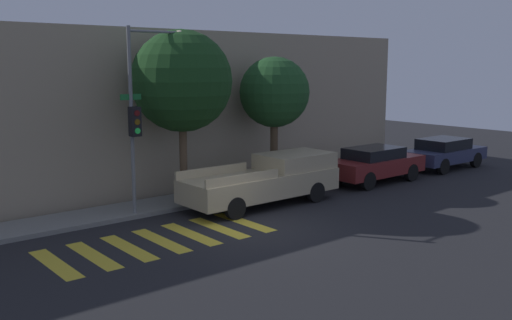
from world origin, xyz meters
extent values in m
plane|color=black|center=(0.00, 0.00, 0.00)|extent=(60.00, 60.00, 0.00)
cube|color=slate|center=(0.00, 4.10, 0.07)|extent=(26.00, 1.81, 0.14)
cube|color=gray|center=(0.00, 8.41, 3.01)|extent=(26.00, 6.00, 6.02)
cube|color=gold|center=(-5.53, 0.80, 0.00)|extent=(0.45, 2.60, 0.00)
cube|color=gold|center=(-4.56, 0.80, 0.00)|extent=(0.45, 2.60, 0.00)
cube|color=gold|center=(-3.59, 0.80, 0.00)|extent=(0.45, 2.60, 0.00)
cube|color=gold|center=(-2.61, 0.80, 0.00)|extent=(0.45, 2.60, 0.00)
cube|color=gold|center=(-1.64, 0.80, 0.00)|extent=(0.45, 2.60, 0.00)
cube|color=gold|center=(-0.67, 0.80, 0.00)|extent=(0.45, 2.60, 0.00)
cube|color=gold|center=(0.30, 0.80, 0.00)|extent=(0.45, 2.60, 0.00)
cylinder|color=slate|center=(-2.00, 3.45, 2.96)|extent=(0.12, 0.12, 5.92)
cube|color=black|center=(-2.00, 3.24, 3.05)|extent=(0.30, 0.30, 0.90)
cylinder|color=#4C0C0C|center=(-2.00, 3.08, 3.32)|extent=(0.18, 0.02, 0.18)
cylinder|color=#593D0A|center=(-2.00, 3.08, 3.05)|extent=(0.18, 0.02, 0.18)
cylinder|color=#26E54C|center=(-2.00, 3.08, 2.78)|extent=(0.18, 0.02, 0.18)
cube|color=#19662D|center=(-2.00, 3.45, 3.79)|extent=(0.70, 0.02, 0.18)
cylinder|color=slate|center=(-1.11, 3.45, 5.77)|extent=(1.78, 0.08, 0.08)
sphere|color=#F9E5B2|center=(-0.22, 3.45, 5.67)|extent=(0.36, 0.36, 0.36)
cube|color=tan|center=(2.07, 2.10, 0.73)|extent=(5.74, 1.90, 0.75)
cube|color=tan|center=(3.65, 2.10, 1.39)|extent=(2.58, 1.75, 0.55)
cube|color=tan|center=(0.63, 2.94, 1.25)|extent=(2.87, 0.08, 0.28)
cube|color=tan|center=(0.63, 1.26, 1.25)|extent=(2.87, 0.08, 0.28)
cylinder|color=black|center=(3.85, 2.96, 0.36)|extent=(0.72, 0.22, 0.72)
cylinder|color=black|center=(3.85, 1.24, 0.36)|extent=(0.72, 0.22, 0.72)
cylinder|color=black|center=(0.29, 2.96, 0.36)|extent=(0.72, 0.22, 0.72)
cylinder|color=black|center=(0.29, 1.24, 0.36)|extent=(0.72, 0.22, 0.72)
cube|color=maroon|center=(8.16, 2.10, 0.69)|extent=(4.44, 1.74, 0.66)
cube|color=black|center=(8.05, 2.10, 1.23)|extent=(2.31, 1.53, 0.44)
cylinder|color=black|center=(9.54, 2.88, 0.36)|extent=(0.72, 0.22, 0.72)
cylinder|color=black|center=(9.54, 1.32, 0.36)|extent=(0.72, 0.22, 0.72)
cylinder|color=black|center=(6.78, 2.88, 0.36)|extent=(0.72, 0.22, 0.72)
cylinder|color=black|center=(6.78, 1.32, 0.36)|extent=(0.72, 0.22, 0.72)
cube|color=#2D3351|center=(13.18, 2.10, 0.64)|extent=(4.37, 1.82, 0.56)
cube|color=black|center=(13.07, 2.10, 1.16)|extent=(2.27, 1.60, 0.48)
cylinder|color=black|center=(14.53, 2.92, 0.36)|extent=(0.72, 0.22, 0.72)
cylinder|color=black|center=(14.53, 1.28, 0.36)|extent=(0.72, 0.22, 0.72)
cylinder|color=black|center=(11.82, 2.92, 0.36)|extent=(0.72, 0.22, 0.72)
cylinder|color=black|center=(11.82, 1.28, 0.36)|extent=(0.72, 0.22, 0.72)
cylinder|color=brown|center=(0.09, 3.85, 1.48)|extent=(0.26, 0.26, 2.95)
sphere|color=#193D19|center=(0.09, 3.85, 4.23)|extent=(3.40, 3.40, 3.40)
cylinder|color=brown|center=(4.19, 3.85, 1.37)|extent=(0.30, 0.30, 2.73)
sphere|color=#1E4721|center=(4.19, 3.85, 3.74)|extent=(2.67, 2.67, 2.67)
camera|label=1|loc=(-10.16, -12.47, 4.77)|focal=40.00mm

